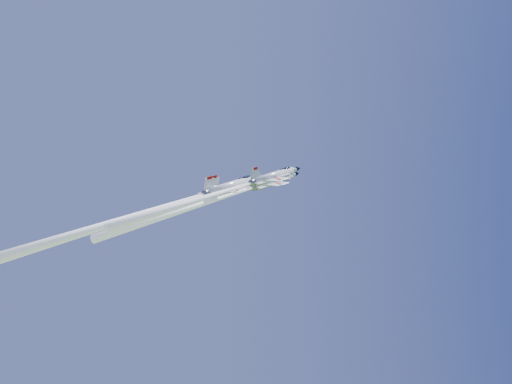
{
  "coord_description": "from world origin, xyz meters",
  "views": [
    {
      "loc": [
        -13.08,
        -113.32,
        65.59
      ],
      "look_at": [
        0.0,
        0.0,
        88.18
      ],
      "focal_mm": 40.0,
      "sensor_mm": 36.0,
      "label": 1
    }
  ],
  "objects": [
    {
      "name": "jet_slot",
      "position": [
        -19.0,
        -14.31,
        81.94
      ],
      "size": [
        32.14,
        26.53,
        36.83
      ],
      "rotation": [
        0.38,
        0.2,
        -0.92
      ],
      "color": "white"
    },
    {
      "name": "jet_right",
      "position": [
        -7.55,
        -11.45,
        85.71
      ],
      "size": [
        27.24,
        22.26,
        29.3
      ],
      "rotation": [
        0.38,
        0.2,
        -0.92
      ],
      "color": "white"
    },
    {
      "name": "jet_left",
      "position": [
        -23.57,
        -4.74,
        81.95
      ],
      "size": [
        43.15,
        36.13,
        53.71
      ],
      "rotation": [
        0.38,
        0.2,
        -0.92
      ],
      "color": "white"
    },
    {
      "name": "jet_lead",
      "position": [
        -8.15,
        -2.6,
        86.03
      ],
      "size": [
        30.38,
        25.07,
        34.71
      ],
      "rotation": [
        0.38,
        0.2,
        -0.92
      ],
      "color": "white"
    }
  ]
}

